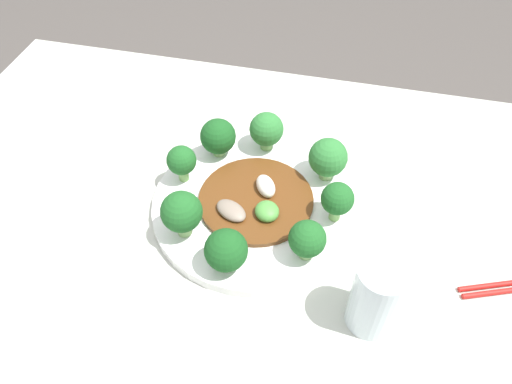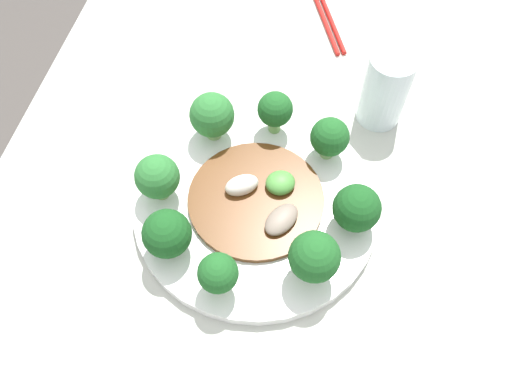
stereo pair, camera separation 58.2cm
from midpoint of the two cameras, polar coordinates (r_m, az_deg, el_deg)
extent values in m
plane|color=#4C4742|center=(1.31, -10.00, -25.74)|extent=(8.00, 8.00, 0.00)
cube|color=#B7BCAD|center=(0.95, -13.58, -23.26)|extent=(1.10, 0.77, 0.74)
cylinder|color=white|center=(0.61, -23.89, -15.53)|extent=(0.30, 0.30, 0.02)
cylinder|color=#89B76B|center=(0.63, -34.36, -19.42)|extent=(0.02, 0.02, 0.01)
sphere|color=#19511E|center=(0.61, -35.75, -18.69)|extent=(0.06, 0.06, 0.06)
cylinder|color=#7AAD5B|center=(0.59, -30.93, -24.67)|extent=(0.02, 0.02, 0.02)
sphere|color=#1E5B23|center=(0.57, -32.28, -24.18)|extent=(0.04, 0.04, 0.04)
cylinder|color=#7AAD5B|center=(0.65, -33.70, -12.76)|extent=(0.02, 0.02, 0.02)
sphere|color=#2D7533|center=(0.63, -35.01, -11.79)|extent=(0.05, 0.05, 0.05)
cylinder|color=#89B76B|center=(0.65, -26.97, -5.96)|extent=(0.02, 0.02, 0.02)
sphere|color=#2D7533|center=(0.62, -28.09, -4.68)|extent=(0.06, 0.06, 0.06)
cylinder|color=#89B76B|center=(0.55, -20.49, -24.93)|extent=(0.02, 0.02, 0.02)
sphere|color=#1E5B23|center=(0.52, -21.67, -24.42)|extent=(0.06, 0.06, 0.06)
cylinder|color=#89B76B|center=(0.59, -14.64, -9.32)|extent=(0.02, 0.02, 0.02)
sphere|color=#1E5B23|center=(0.56, -15.27, -8.22)|extent=(0.05, 0.05, 0.05)
cylinder|color=#7AAD5B|center=(0.62, -20.20, -5.40)|extent=(0.02, 0.02, 0.02)
sphere|color=#1E5B23|center=(0.59, -21.04, -4.13)|extent=(0.05, 0.05, 0.05)
cylinder|color=#70A356|center=(0.55, -13.72, -19.33)|extent=(0.02, 0.02, 0.01)
sphere|color=#19511E|center=(0.52, -14.39, -18.62)|extent=(0.06, 0.06, 0.06)
cylinder|color=#5B3314|center=(0.60, -24.28, -15.20)|extent=(0.17, 0.17, 0.01)
ellipsoid|color=silver|center=(0.60, -25.92, -13.51)|extent=(0.04, 0.05, 0.02)
ellipsoid|color=gray|center=(0.57, -22.48, -18.40)|extent=(0.06, 0.05, 0.02)
ellipsoid|color=#4C933D|center=(0.58, -21.53, -13.63)|extent=(0.05, 0.05, 0.02)
cylinder|color=silver|center=(0.58, -6.62, -1.28)|extent=(0.06, 0.06, 0.11)
cylinder|color=red|center=(0.77, -9.50, 11.95)|extent=(0.21, 0.09, 0.01)
cylinder|color=red|center=(0.77, -10.40, 11.80)|extent=(0.21, 0.09, 0.01)
camera|label=1|loc=(0.29, 71.25, 30.61)|focal=35.00mm
camera|label=2|loc=(0.29, -108.75, -30.61)|focal=35.00mm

